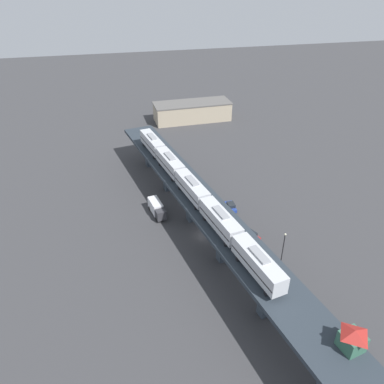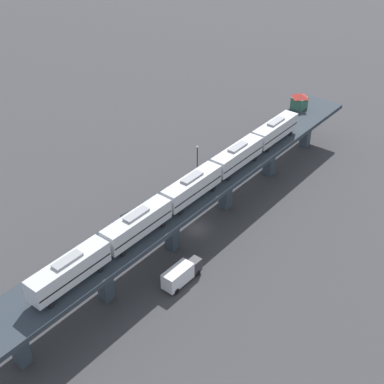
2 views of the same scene
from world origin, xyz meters
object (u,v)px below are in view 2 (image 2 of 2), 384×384
object	(u,v)px
street_car_blue	(128,219)
signal_hut	(300,100)
street_car_silver	(205,182)
street_lamp	(197,159)
street_car_red	(177,194)
subway_train	(192,187)
delivery_truck	(181,273)

from	to	relation	value
street_car_blue	signal_hut	bearing A→B (deg)	-89.01
street_car_silver	street_lamp	bearing A→B (deg)	-18.50
street_car_red	street_car_blue	bearing A→B (deg)	93.25
subway_train	delivery_truck	size ratio (longest dim) A/B	8.25
street_car_blue	delivery_truck	bearing A→B (deg)	173.05
signal_hut	street_car_red	size ratio (longest dim) A/B	0.80
subway_train	street_lamp	distance (m)	21.76
subway_train	signal_hut	size ratio (longest dim) A/B	16.34
subway_train	street_car_red	size ratio (longest dim) A/B	13.02
signal_hut	delivery_truck	world-z (taller)	signal_hut
street_car_red	street_car_blue	size ratio (longest dim) A/B	1.07
signal_hut	street_car_silver	distance (m)	28.69
street_car_red	delivery_truck	world-z (taller)	delivery_truck
street_car_red	delivery_truck	size ratio (longest dim) A/B	0.63
street_car_silver	signal_hut	bearing A→B (deg)	-89.12
signal_hut	street_car_blue	distance (m)	46.51
signal_hut	street_car_silver	size ratio (longest dim) A/B	0.85
street_car_silver	street_lamp	world-z (taller)	street_lamp
subway_train	street_car_silver	world-z (taller)	subway_train
signal_hut	street_car_silver	bearing A→B (deg)	90.88
street_car_silver	street_car_blue	bearing A→B (deg)	91.16
signal_hut	street_car_blue	bearing A→B (deg)	90.99
street_car_blue	street_lamp	xyz separation A→B (m)	(4.15, -19.69, 3.17)
street_car_red	subway_train	bearing A→B (deg)	152.33
street_lamp	subway_train	bearing A→B (deg)	136.98
signal_hut	street_lamp	world-z (taller)	signal_hut
signal_hut	street_lamp	size ratio (longest dim) A/B	0.54
subway_train	street_car_red	world-z (taller)	subway_train
delivery_truck	street_lamp	distance (m)	30.95
signal_hut	street_car_silver	world-z (taller)	signal_hut
street_car_blue	subway_train	bearing A→B (deg)	-152.84
signal_hut	subway_train	bearing A→B (deg)	106.36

